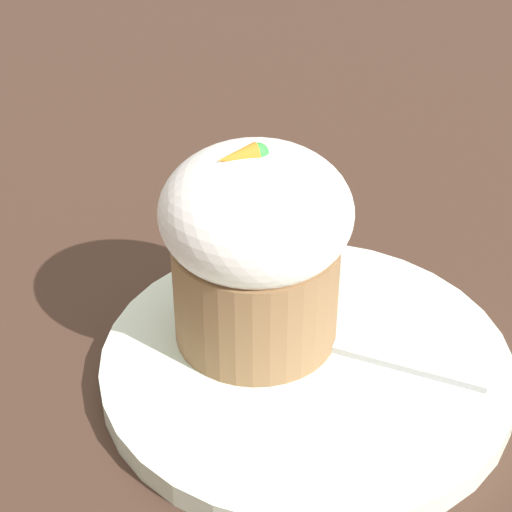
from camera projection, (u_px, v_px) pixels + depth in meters
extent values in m
plane|color=#3D281E|center=(306.00, 374.00, 0.46)|extent=(4.00, 4.00, 0.00)
cylinder|color=silver|center=(306.00, 364.00, 0.46)|extent=(0.22, 0.22, 0.01)
cylinder|color=olive|center=(256.00, 289.00, 0.46)|extent=(0.09, 0.09, 0.06)
ellipsoid|color=white|center=(256.00, 212.00, 0.43)|extent=(0.10, 0.10, 0.07)
cone|color=orange|center=(237.00, 157.00, 0.41)|extent=(0.02, 0.01, 0.01)
sphere|color=green|center=(258.00, 154.00, 0.41)|extent=(0.01, 0.01, 0.01)
cube|color=#B7B7BC|center=(395.00, 360.00, 0.45)|extent=(0.08, 0.07, 0.00)
ellipsoid|color=#B7B7BC|center=(280.00, 328.00, 0.47)|extent=(0.06, 0.06, 0.01)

